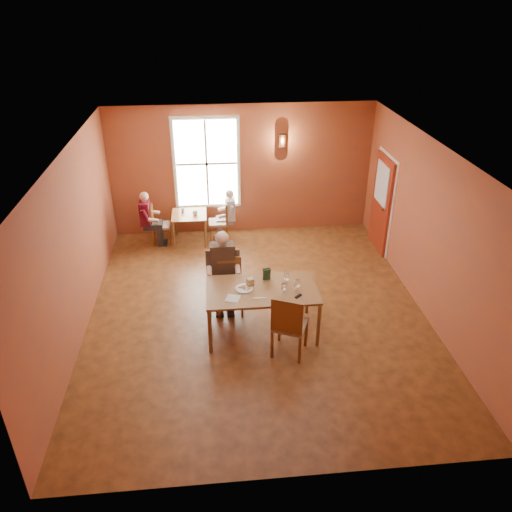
{
  "coord_description": "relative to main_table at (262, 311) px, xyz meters",
  "views": [
    {
      "loc": [
        -0.75,
        -7.46,
        5.26
      ],
      "look_at": [
        0.0,
        0.2,
        1.05
      ],
      "focal_mm": 35.0,
      "sensor_mm": 36.0,
      "label": 1
    }
  ],
  "objects": [
    {
      "name": "diner_maroon",
      "position": [
        -1.95,
        3.57,
        0.19
      ],
      "size": [
        0.5,
        0.5,
        1.24
      ],
      "primitive_type": null,
      "rotation": [
        0.0,
        0.0,
        -1.57
      ],
      "color": "maroon",
      "rests_on": "ground"
    },
    {
      "name": "sunglasses",
      "position": [
        0.56,
        -0.28,
        0.44
      ],
      "size": [
        0.13,
        0.13,
        0.02
      ],
      "primitive_type": "cube",
      "rotation": [
        0.0,
        0.0,
        0.72
      ],
      "color": "black",
      "rests_on": "main_table"
    },
    {
      "name": "second_table",
      "position": [
        -1.27,
        3.57,
        -0.09
      ],
      "size": [
        0.77,
        0.77,
        0.68
      ],
      "primitive_type": null,
      "color": "brown",
      "rests_on": "ground"
    },
    {
      "name": "wall_sconce",
      "position": [
        0.88,
        3.99,
        1.77
      ],
      "size": [
        0.16,
        0.16,
        0.28
      ],
      "primitive_type": "cylinder",
      "color": "brown",
      "rests_on": "wall_back"
    },
    {
      "name": "plate_food",
      "position": [
        -0.28,
        0.03,
        0.45
      ],
      "size": [
        0.31,
        0.31,
        0.04
      ],
      "primitive_type": "cylinder",
      "rotation": [
        0.0,
        0.0,
        0.04
      ],
      "color": "silver",
      "rests_on": "main_table"
    },
    {
      "name": "wall_front",
      "position": [
        -0.02,
        -2.91,
        1.07
      ],
      "size": [
        6.0,
        0.04,
        3.0
      ],
      "primitive_type": "cube",
      "color": "brown",
      "rests_on": "ground"
    },
    {
      "name": "knife",
      "position": [
        -0.06,
        -0.27,
        0.43
      ],
      "size": [
        0.22,
        0.02,
        0.0
      ],
      "primitive_type": "cube",
      "rotation": [
        0.0,
        0.0,
        -0.01
      ],
      "color": "silver",
      "rests_on": "main_table"
    },
    {
      "name": "diner_main",
      "position": [
        -0.5,
        0.62,
        0.29
      ],
      "size": [
        0.57,
        0.57,
        1.43
      ],
      "primitive_type": null,
      "rotation": [
        0.0,
        0.0,
        3.14
      ],
      "color": "#372319",
      "rests_on": "ground"
    },
    {
      "name": "goblet_c",
      "position": [
        0.34,
        -0.18,
        0.53
      ],
      "size": [
        0.09,
        0.09,
        0.2
      ],
      "primitive_type": null,
      "rotation": [
        0.0,
        0.0,
        0.13
      ],
      "color": "white",
      "rests_on": "main_table"
    },
    {
      "name": "diner_white",
      "position": [
        -0.59,
        3.57,
        0.15
      ],
      "size": [
        0.46,
        0.46,
        1.16
      ],
      "primitive_type": null,
      "rotation": [
        0.0,
        0.0,
        1.57
      ],
      "color": "white",
      "rests_on": "ground"
    },
    {
      "name": "chair_diner_maroon",
      "position": [
        -1.92,
        3.57,
        0.03
      ],
      "size": [
        0.4,
        0.4,
        0.91
      ],
      "primitive_type": null,
      "rotation": [
        0.0,
        0.0,
        -1.57
      ],
      "color": "brown",
      "rests_on": "ground"
    },
    {
      "name": "cup_a",
      "position": [
        -1.13,
        3.51,
        0.3
      ],
      "size": [
        0.13,
        0.13,
        0.09
      ],
      "primitive_type": "imported",
      "rotation": [
        0.0,
        0.0,
        0.11
      ],
      "color": "silver",
      "rests_on": "second_table"
    },
    {
      "name": "chair_empty",
      "position": [
        0.39,
        -0.58,
        0.13
      ],
      "size": [
        0.65,
        0.65,
        1.12
      ],
      "primitive_type": null,
      "rotation": [
        0.0,
        0.0,
        -0.41
      ],
      "color": "#4B2D14",
      "rests_on": "ground"
    },
    {
      "name": "menu_stand",
      "position": [
        0.12,
        0.29,
        0.53
      ],
      "size": [
        0.14,
        0.09,
        0.21
      ],
      "primitive_type": "cube",
      "rotation": [
        0.0,
        0.0,
        0.25
      ],
      "color": "#204127",
      "rests_on": "main_table"
    },
    {
      "name": "goblet_a",
      "position": [
        0.43,
        0.12,
        0.53
      ],
      "size": [
        0.09,
        0.09,
        0.21
      ],
      "primitive_type": null,
      "rotation": [
        0.0,
        0.0,
        -0.03
      ],
      "color": "white",
      "rests_on": "main_table"
    },
    {
      "name": "window",
      "position": [
        -0.82,
        4.04,
        1.27
      ],
      "size": [
        1.36,
        0.1,
        1.96
      ],
      "primitive_type": "cube",
      "color": "white",
      "rests_on": "wall_back"
    },
    {
      "name": "ground",
      "position": [
        -0.02,
        0.59,
        -0.43
      ],
      "size": [
        6.0,
        7.0,
        0.01
      ],
      "primitive_type": "cube",
      "color": "brown",
      "rests_on": "ground"
    },
    {
      "name": "chair_diner_main",
      "position": [
        -0.5,
        0.65,
        0.08
      ],
      "size": [
        0.45,
        0.45,
        1.02
      ],
      "primitive_type": null,
      "rotation": [
        0.0,
        0.0,
        3.14
      ],
      "color": "#4F341B",
      "rests_on": "ground"
    },
    {
      "name": "sandwich",
      "position": [
        -0.18,
        0.1,
        0.49
      ],
      "size": [
        0.13,
        0.13,
        0.13
      ],
      "primitive_type": "cube",
      "rotation": [
        0.0,
        0.0,
        0.31
      ],
      "color": "tan",
      "rests_on": "main_table"
    },
    {
      "name": "wall_right",
      "position": [
        2.98,
        0.59,
        1.07
      ],
      "size": [
        0.04,
        7.0,
        3.0
      ],
      "primitive_type": "cube",
      "color": "brown",
      "rests_on": "ground"
    },
    {
      "name": "ceiling",
      "position": [
        -0.02,
        0.59,
        2.57
      ],
      "size": [
        6.0,
        7.0,
        0.04
      ],
      "primitive_type": "cube",
      "color": "white",
      "rests_on": "wall_back"
    },
    {
      "name": "cup_b",
      "position": [
        -1.41,
        3.69,
        0.3
      ],
      "size": [
        0.09,
        0.09,
        0.09
      ],
      "primitive_type": "imported",
      "rotation": [
        0.0,
        0.0,
        -0.02
      ],
      "color": "silver",
      "rests_on": "second_table"
    },
    {
      "name": "goblet_b",
      "position": [
        0.56,
        -0.11,
        0.54
      ],
      "size": [
        0.1,
        0.1,
        0.22
      ],
      "primitive_type": null,
      "rotation": [
        0.0,
        0.0,
        -0.09
      ],
      "color": "white",
      "rests_on": "main_table"
    },
    {
      "name": "door",
      "position": [
        2.92,
        2.89,
        0.62
      ],
      "size": [
        0.12,
        1.04,
        2.1
      ],
      "primitive_type": "cube",
      "color": "maroon",
      "rests_on": "ground"
    },
    {
      "name": "napkin",
      "position": [
        -0.49,
        -0.23,
        0.43
      ],
      "size": [
        0.27,
        0.27,
        0.01
      ],
      "primitive_type": "cube",
      "rotation": [
        0.0,
        0.0,
        -0.31
      ],
      "color": "silver",
      "rests_on": "main_table"
    },
    {
      "name": "wall_left",
      "position": [
        -3.02,
        0.59,
        1.07
      ],
      "size": [
        0.04,
        7.0,
        3.0
      ],
      "primitive_type": "cube",
      "color": "brown",
      "rests_on": "ground"
    },
    {
      "name": "wall_back",
      "position": [
        -0.02,
        4.09,
        1.07
      ],
      "size": [
        6.0,
        0.04,
        3.0
      ],
      "primitive_type": "cube",
      "color": "brown",
      "rests_on": "ground"
    },
    {
      "name": "chair_diner_white",
      "position": [
        -0.62,
        3.57,
        0.05
      ],
      "size": [
        0.42,
        0.42,
        0.95
      ],
      "primitive_type": null,
      "rotation": [
        0.0,
        0.0,
        1.57
      ],
      "color": "#502D0F",
      "rests_on": "ground"
    },
    {
      "name": "main_table",
      "position": [
        0.0,
        0.0,
        0.0
      ],
      "size": [
        1.83,
        1.03,
        0.86
      ],
      "primitive_type": null,
      "color": "brown",
      "rests_on": "ground"
    }
  ]
}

